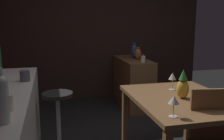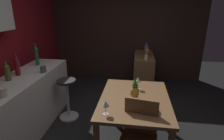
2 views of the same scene
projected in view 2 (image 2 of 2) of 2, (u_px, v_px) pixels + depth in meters
The scene contains 20 objects.
ground_plane at pixel (119, 136), 2.79m from camera, with size 9.00×9.00×0.00m, color black.
wall_side_right at pixel (118, 30), 4.80m from camera, with size 0.10×4.40×2.60m, color #33231E.
dining_table at pixel (134, 104), 2.44m from camera, with size 1.20×0.91×0.74m.
kitchen_counter at pixel (24, 106), 2.77m from camera, with size 2.10×0.60×0.90m, color silver.
sideboard_cabinet at pixel (143, 71), 4.40m from camera, with size 1.10×0.44×0.82m, color brown.
chair_near_window at pixel (138, 137), 2.02m from camera, with size 0.46×0.46×0.92m.
bar_stool at pixel (68, 98), 3.15m from camera, with size 0.34×0.34×0.72m.
wine_glass_left at pixel (106, 104), 1.99m from camera, with size 0.08×0.08×0.17m.
wine_glass_right at pixel (138, 80), 2.62m from camera, with size 0.08×0.08×0.18m.
pineapple_centerpiece at pixel (135, 90), 2.36m from camera, with size 0.12×0.12×0.28m.
fruit_bowl at pixel (149, 106), 2.09m from camera, with size 0.19×0.19×0.10m, color slate.
wine_bottle_olive at pixel (7, 72), 2.53m from camera, with size 0.08×0.08×0.27m.
wine_bottle_amber at pixel (17, 65), 2.79m from camera, with size 0.08×0.08×0.32m.
wine_bottle_ruby at pixel (17, 66), 2.71m from camera, with size 0.06×0.06×0.35m.
wine_bottle_green at pixel (37, 55), 3.18m from camera, with size 0.07×0.07×0.39m.
cup_cream at pixel (3, 92), 2.08m from camera, with size 0.13×0.10×0.11m.
cup_slate at pixel (43, 69), 2.86m from camera, with size 0.13×0.09×0.10m.
pillar_candle_tall at pixel (146, 57), 3.85m from camera, with size 0.07×0.07×0.13m.
vase_copper at pixel (147, 52), 4.15m from camera, with size 0.12×0.12×0.21m.
vase_ceramic_blue at pixel (146, 49), 4.29m from camera, with size 0.11×0.11×0.27m.
Camera 2 is at (-2.30, -0.22, 1.87)m, focal length 29.10 mm.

